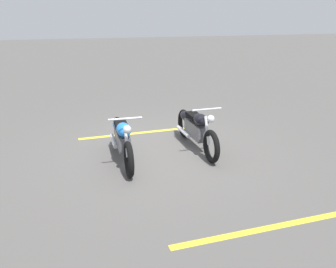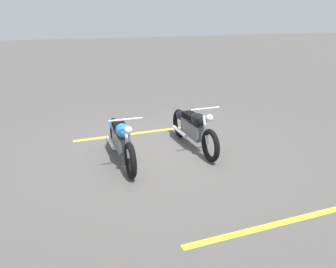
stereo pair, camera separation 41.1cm
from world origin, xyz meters
TOP-DOWN VIEW (x-y plane):
  - ground_plane at (0.00, 0.00)m, footprint 60.00×60.00m
  - motorcycle_bright_foreground at (0.30, -0.82)m, footprint 2.23×0.62m
  - motorcycle_dark_foreground at (0.06, 0.81)m, footprint 2.23×0.62m
  - parking_stripe_near at (-1.21, -0.10)m, footprint 0.35×3.20m
  - parking_stripe_mid at (3.24, 1.00)m, footprint 0.35×3.20m

SIDE VIEW (x-z plane):
  - ground_plane at x=0.00m, z-range 0.00..0.00m
  - parking_stripe_near at x=-1.21m, z-range 0.00..0.01m
  - parking_stripe_mid at x=3.24m, z-range 0.00..0.01m
  - motorcycle_bright_foreground at x=0.30m, z-range -0.06..0.98m
  - motorcycle_dark_foreground at x=0.06m, z-range -0.06..0.98m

